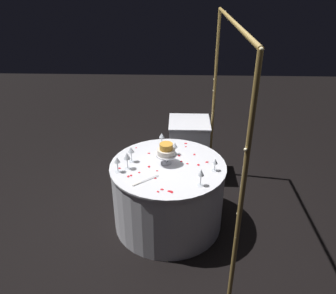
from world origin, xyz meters
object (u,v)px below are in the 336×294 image
object	(u,v)px
tiered_cake	(166,151)
wine_glass_4	(127,156)
main_table	(168,195)
wine_glass_3	(117,161)
side_table	(189,148)
wine_glass_0	(131,151)
decorative_arch	(226,104)
wine_glass_1	(215,162)
wine_glass_2	(201,173)
cake_knife	(144,181)
wine_glass_5	(162,136)
wine_glass_6	(175,146)

from	to	relation	value
tiered_cake	wine_glass_4	distance (m)	0.40
main_table	wine_glass_3	distance (m)	0.72
side_table	wine_glass_0	bearing A→B (deg)	-32.65
decorative_arch	side_table	xyz separation A→B (m)	(-1.04, -0.30, -1.04)
wine_glass_0	wine_glass_3	bearing A→B (deg)	-28.27
tiered_cake	wine_glass_0	distance (m)	0.37
wine_glass_1	wine_glass_3	size ratio (longest dim) A/B	0.83
wine_glass_3	wine_glass_4	bearing A→B (deg)	125.55
wine_glass_2	wine_glass_4	size ratio (longest dim) A/B	0.96
main_table	wine_glass_1	distance (m)	0.68
wine_glass_1	cake_knife	distance (m)	0.73
wine_glass_3	wine_glass_5	distance (m)	0.72
decorative_arch	wine_glass_3	world-z (taller)	decorative_arch
main_table	wine_glass_1	size ratio (longest dim) A/B	8.83
tiered_cake	wine_glass_5	xyz separation A→B (m)	(-0.41, -0.07, -0.03)
decorative_arch	wine_glass_4	size ratio (longest dim) A/B	12.01
decorative_arch	tiered_cake	world-z (taller)	decorative_arch
tiered_cake	wine_glass_0	size ratio (longest dim) A/B	1.35
side_table	wine_glass_2	bearing A→B (deg)	2.96
tiered_cake	wine_glass_5	bearing A→B (deg)	-170.65
wine_glass_0	wine_glass_5	size ratio (longest dim) A/B	1.12
wine_glass_1	cake_knife	size ratio (longest dim) A/B	0.56
decorative_arch	side_table	size ratio (longest dim) A/B	2.77
wine_glass_4	wine_glass_5	xyz separation A→B (m)	(-0.53, 0.32, -0.03)
wine_glass_6	wine_glass_4	bearing A→B (deg)	-56.80
side_table	cake_knife	size ratio (longest dim) A/B	3.28
tiered_cake	wine_glass_3	xyz separation A→B (m)	(0.18, -0.47, -0.02)
wine_glass_1	decorative_arch	bearing A→B (deg)	141.11
wine_glass_4	side_table	bearing A→B (deg)	149.92
main_table	tiered_cake	bearing A→B (deg)	-149.63
tiered_cake	wine_glass_5	world-z (taller)	tiered_cake
decorative_arch	wine_glass_2	size ratio (longest dim) A/B	12.54
side_table	wine_glass_0	xyz separation A→B (m)	(0.98, -0.63, 0.49)
main_table	wine_glass_1	bearing A→B (deg)	78.87
decorative_arch	main_table	world-z (taller)	decorative_arch
decorative_arch	wine_glass_5	distance (m)	0.96
wine_glass_1	wine_glass_2	size ratio (longest dim) A/B	0.78
wine_glass_2	wine_glass_3	size ratio (longest dim) A/B	1.06
wine_glass_0	main_table	bearing A→B (deg)	81.56
tiered_cake	wine_glass_6	world-z (taller)	tiered_cake
tiered_cake	main_table	bearing A→B (deg)	30.37
main_table	side_table	xyz separation A→B (m)	(-1.04, 0.24, 0.02)
side_table	wine_glass_1	xyz separation A→B (m)	(1.13, 0.23, 0.45)
wine_glass_3	wine_glass_0	bearing A→B (deg)	151.73
wine_glass_0	wine_glass_6	bearing A→B (deg)	110.44
wine_glass_4	cake_knife	world-z (taller)	wine_glass_4
decorative_arch	wine_glass_0	world-z (taller)	decorative_arch
wine_glass_5	decorative_arch	bearing A→B (deg)	55.00
wine_glass_0	wine_glass_1	bearing A→B (deg)	80.08
main_table	cake_knife	size ratio (longest dim) A/B	4.98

